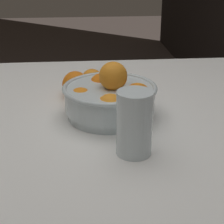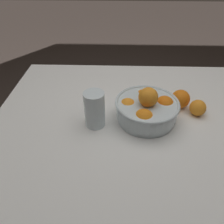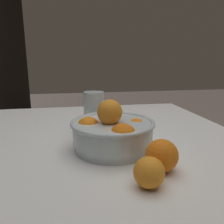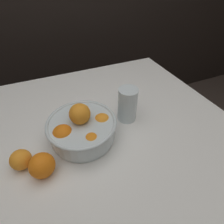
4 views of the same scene
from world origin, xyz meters
TOP-DOWN VIEW (x-y plane):
  - dining_table at (0.00, 0.00)m, footprint 1.19×1.03m
  - fruit_bowl at (-0.04, -0.03)m, footprint 0.26×0.26m
  - juice_glass at (0.16, 0.01)m, footprint 0.08×0.08m
  - orange_loose_near_bowl at (-0.20, -0.12)m, footprint 0.08×0.08m
  - orange_loose_front at (-0.26, -0.07)m, footprint 0.07×0.07m

SIDE VIEW (x-z plane):
  - dining_table at x=0.00m, z-range 0.29..1.02m
  - orange_loose_front at x=-0.26m, z-range 0.73..0.80m
  - orange_loose_near_bowl at x=-0.20m, z-range 0.73..0.81m
  - fruit_bowl at x=-0.04m, z-range 0.70..0.86m
  - juice_glass at x=0.16m, z-range 0.72..0.87m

